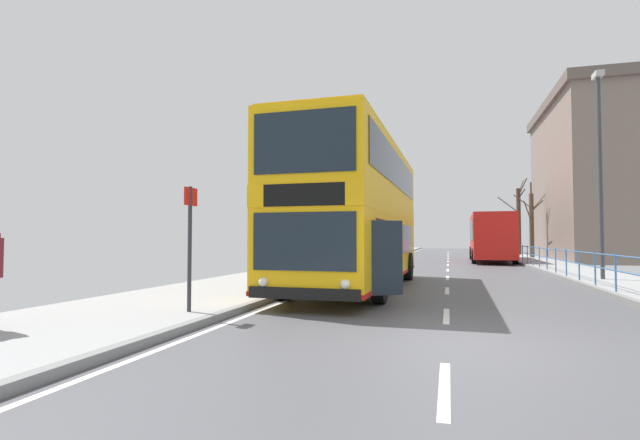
{
  "coord_description": "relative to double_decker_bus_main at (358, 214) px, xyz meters",
  "views": [
    {
      "loc": [
        0.06,
        -7.41,
        1.59
      ],
      "look_at": [
        -3.44,
        5.29,
        2.11
      ],
      "focal_mm": 26.25,
      "sensor_mm": 36.0,
      "label": 1
    }
  ],
  "objects": [
    {
      "name": "bare_tree_far_00",
      "position": [
        9.0,
        31.24,
        0.99
      ],
      "size": [
        2.71,
        1.9,
        7.1
      ],
      "color": "#423328",
      "rests_on": "ground"
    },
    {
      "name": "pedestrian_railing_far_kerb",
      "position": [
        7.19,
        3.49,
        -1.55
      ],
      "size": [
        0.05,
        25.97,
        1.04
      ],
      "color": "#386BA8",
      "rests_on": "ground"
    },
    {
      "name": "double_decker_bus_main",
      "position": [
        0.0,
        0.0,
        0.0
      ],
      "size": [
        3.26,
        11.08,
        4.56
      ],
      "color": "#F4B20F",
      "rests_on": "ground"
    },
    {
      "name": "background_bus_far_lane",
      "position": [
        5.6,
        19.58,
        -0.64
      ],
      "size": [
        2.86,
        10.36,
        3.19
      ],
      "color": "red",
      "rests_on": "ground"
    },
    {
      "name": "bare_tree_far_01",
      "position": [
        9.07,
        24.86,
        0.46
      ],
      "size": [
        2.88,
        1.79,
        5.79
      ],
      "color": "brown",
      "rests_on": "ground"
    },
    {
      "name": "bus_stop_sign_near",
      "position": [
        -2.18,
        -6.39,
        -0.71
      ],
      "size": [
        0.08,
        0.44,
        2.49
      ],
      "color": "#2D2D33",
      "rests_on": "ground"
    },
    {
      "name": "street_lamp_far_side",
      "position": [
        8.1,
        4.15,
        2.11
      ],
      "size": [
        0.28,
        0.6,
        7.49
      ],
      "color": "#38383D",
      "rests_on": "ground"
    },
    {
      "name": "ground",
      "position": [
        2.02,
        -7.27,
        -2.35
      ],
      "size": [
        15.8,
        140.0,
        0.2
      ],
      "color": "#4F4F54"
    }
  ]
}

